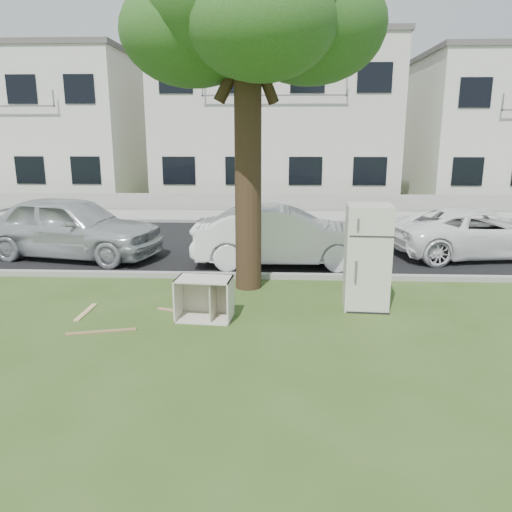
{
  "coord_description": "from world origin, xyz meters",
  "views": [
    {
      "loc": [
        0.21,
        -8.32,
        3.18
      ],
      "look_at": [
        -0.19,
        0.6,
        0.98
      ],
      "focal_mm": 35.0,
      "sensor_mm": 36.0,
      "label": 1
    }
  ],
  "objects_px": {
    "car_center": "(283,236)",
    "car_right": "(479,233)",
    "fridge": "(367,257)",
    "cabinet": "(204,299)",
    "car_left": "(71,227)"
  },
  "relations": [
    {
      "from": "cabinet",
      "to": "car_center",
      "type": "height_order",
      "value": "car_center"
    },
    {
      "from": "car_left",
      "to": "car_center",
      "type": "bearing_deg",
      "value": -83.89
    },
    {
      "from": "car_center",
      "to": "car_right",
      "type": "bearing_deg",
      "value": -79.32
    },
    {
      "from": "car_center",
      "to": "car_left",
      "type": "bearing_deg",
      "value": 83.23
    },
    {
      "from": "fridge",
      "to": "car_center",
      "type": "height_order",
      "value": "fridge"
    },
    {
      "from": "car_center",
      "to": "car_left",
      "type": "height_order",
      "value": "car_left"
    },
    {
      "from": "fridge",
      "to": "cabinet",
      "type": "relative_size",
      "value": 2.02
    },
    {
      "from": "cabinet",
      "to": "car_left",
      "type": "distance_m",
      "value": 6.0
    },
    {
      "from": "cabinet",
      "to": "car_center",
      "type": "relative_size",
      "value": 0.22
    },
    {
      "from": "cabinet",
      "to": "car_center",
      "type": "distance_m",
      "value": 4.07
    },
    {
      "from": "fridge",
      "to": "car_right",
      "type": "xyz_separation_m",
      "value": [
        3.64,
        4.15,
        -0.33
      ]
    },
    {
      "from": "car_center",
      "to": "car_right",
      "type": "height_order",
      "value": "car_center"
    },
    {
      "from": "car_left",
      "to": "car_right",
      "type": "bearing_deg",
      "value": -75.38
    },
    {
      "from": "fridge",
      "to": "car_right",
      "type": "distance_m",
      "value": 5.53
    },
    {
      "from": "fridge",
      "to": "cabinet",
      "type": "xyz_separation_m",
      "value": [
        -2.92,
        -0.74,
        -0.59
      ]
    }
  ]
}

